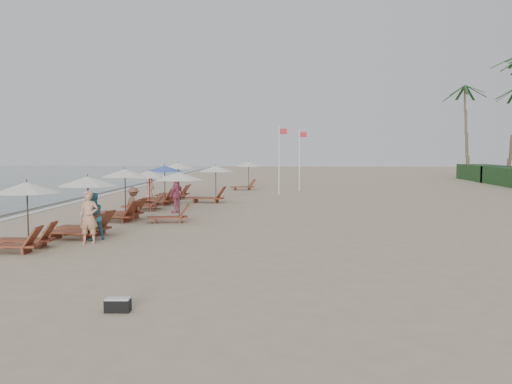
# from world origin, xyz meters

# --- Properties ---
(ground) EXTENTS (160.00, 160.00, 0.00)m
(ground) POSITION_xyz_m (0.00, 0.00, 0.00)
(ground) COLOR tan
(ground) RESTS_ON ground
(wet_sand_band) EXTENTS (3.20, 140.00, 0.01)m
(wet_sand_band) POSITION_xyz_m (-12.50, 10.00, 0.00)
(wet_sand_band) COLOR #6B5E4C
(wet_sand_band) RESTS_ON ground
(foam_line) EXTENTS (0.50, 140.00, 0.02)m
(foam_line) POSITION_xyz_m (-11.20, 10.00, 0.01)
(foam_line) COLOR white
(foam_line) RESTS_ON ground
(lounger_station_0) EXTENTS (2.45, 2.14, 2.21)m
(lounger_station_0) POSITION_xyz_m (-6.62, -2.82, 1.11)
(lounger_station_0) COLOR brown
(lounger_station_0) RESTS_ON ground
(lounger_station_1) EXTENTS (2.65, 2.24, 2.25)m
(lounger_station_1) POSITION_xyz_m (-5.69, -0.18, 1.08)
(lounger_station_1) COLOR brown
(lounger_station_1) RESTS_ON ground
(lounger_station_2) EXTENTS (2.70, 2.42, 2.35)m
(lounger_station_2) POSITION_xyz_m (-5.78, 4.46, 1.07)
(lounger_station_2) COLOR brown
(lounger_station_2) RESTS_ON ground
(lounger_station_3) EXTENTS (2.57, 2.22, 2.10)m
(lounger_station_3) POSITION_xyz_m (-5.72, 8.58, 1.06)
(lounger_station_3) COLOR brown
(lounger_station_3) RESTS_ON ground
(lounger_station_4) EXTENTS (2.72, 2.54, 2.27)m
(lounger_station_4) POSITION_xyz_m (-5.69, 11.69, 1.05)
(lounger_station_4) COLOR brown
(lounger_station_4) RESTS_ON ground
(lounger_station_5) EXTENTS (2.60, 2.26, 2.34)m
(lounger_station_5) POSITION_xyz_m (-5.58, 15.20, 1.14)
(lounger_station_5) COLOR brown
(lounger_station_5) RESTS_ON ground
(inland_station_0) EXTENTS (2.58, 2.24, 2.22)m
(inland_station_0) POSITION_xyz_m (-3.13, 4.06, 1.46)
(inland_station_0) COLOR brown
(inland_station_0) RESTS_ON ground
(inland_station_1) EXTENTS (2.85, 2.24, 2.22)m
(inland_station_1) POSITION_xyz_m (-2.82, 12.84, 1.29)
(inland_station_1) COLOR brown
(inland_station_1) RESTS_ON ground
(inland_station_2) EXTENTS (2.63, 2.24, 2.22)m
(inland_station_2) POSITION_xyz_m (-1.51, 22.96, 1.43)
(inland_station_2) COLOR brown
(inland_station_2) RESTS_ON ground
(beachgoer_near) EXTENTS (0.70, 0.48, 1.84)m
(beachgoer_near) POSITION_xyz_m (-4.92, -1.50, 0.92)
(beachgoer_near) COLOR tan
(beachgoer_near) RESTS_ON ground
(beachgoer_mid_a) EXTENTS (1.04, 1.04, 1.70)m
(beachgoer_mid_a) POSITION_xyz_m (-5.04, -0.81, 0.85)
(beachgoer_mid_a) COLOR teal
(beachgoer_mid_a) RESTS_ON ground
(beachgoer_mid_b) EXTENTS (1.08, 1.11, 1.52)m
(beachgoer_mid_b) POSITION_xyz_m (-5.14, 4.47, 0.76)
(beachgoer_mid_b) COLOR brown
(beachgoer_mid_b) RESTS_ON ground
(beachgoer_far_a) EXTENTS (0.83, 1.17, 1.84)m
(beachgoer_far_a) POSITION_xyz_m (-3.78, 7.32, 0.92)
(beachgoer_far_a) COLOR #C44E74
(beachgoer_far_a) RESTS_ON ground
(beachgoer_far_b) EXTENTS (0.84, 0.88, 1.51)m
(beachgoer_far_b) POSITION_xyz_m (-6.82, 13.55, 0.75)
(beachgoer_far_b) COLOR #B47561
(beachgoer_far_b) RESTS_ON ground
(duffel_bag) EXTENTS (0.51, 0.27, 0.28)m
(duffel_bag) POSITION_xyz_m (-1.44, -9.02, 0.14)
(duffel_bag) COLOR black
(duffel_bag) RESTS_ON ground
(flag_pole_near) EXTENTS (0.59, 0.08, 4.91)m
(flag_pole_near) POSITION_xyz_m (1.23, 18.80, 2.71)
(flag_pole_near) COLOR silver
(flag_pole_near) RESTS_ON ground
(flag_pole_far) EXTENTS (0.60, 0.08, 4.76)m
(flag_pole_far) POSITION_xyz_m (2.74, 22.22, 2.63)
(flag_pole_far) COLOR silver
(flag_pole_far) RESTS_ON ground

